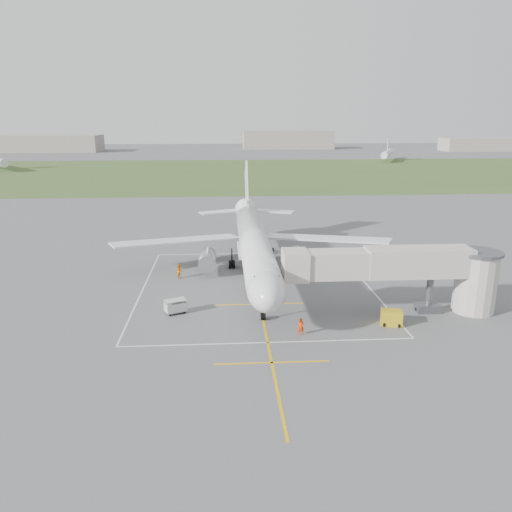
{
  "coord_description": "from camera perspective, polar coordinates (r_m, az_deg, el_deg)",
  "views": [
    {
      "loc": [
        -3.9,
        -62.71,
        20.36
      ],
      "look_at": [
        -0.06,
        -4.0,
        4.0
      ],
      "focal_mm": 35.0,
      "sensor_mm": 36.0,
      "label": 1
    }
  ],
  "objects": [
    {
      "name": "grass_strip",
      "position": [
        193.82,
        -2.61,
        9.5
      ],
      "size": [
        700.0,
        120.0,
        0.02
      ],
      "primitive_type": "cube",
      "color": "#395525",
      "rests_on": "ground"
    },
    {
      "name": "ground",
      "position": [
        66.05,
        -0.18,
        -2.42
      ],
      "size": [
        700.0,
        700.0,
        0.0
      ],
      "primitive_type": "plane",
      "color": "#535355",
      "rests_on": "ground"
    },
    {
      "name": "airliner",
      "position": [
        65.55,
        -0.22,
        1.44
      ],
      "size": [
        38.93,
        46.75,
        13.52
      ],
      "color": "silver",
      "rests_on": "ground"
    },
    {
      "name": "baggage_cart",
      "position": [
        54.54,
        -9.18,
        -5.7
      ],
      "size": [
        2.55,
        2.1,
        1.53
      ],
      "rotation": [
        0.0,
        0.0,
        0.42
      ],
      "color": "#BBBBBB",
      "rests_on": "ground"
    },
    {
      "name": "distant_aircraft",
      "position": [
        227.73,
        -5.47,
        11.25
      ],
      "size": [
        193.2,
        61.74,
        8.85
      ],
      "color": "silver",
      "rests_on": "ground"
    },
    {
      "name": "ramp_worker_nose",
      "position": [
        48.93,
        5.17,
        -8.04
      ],
      "size": [
        0.67,
        0.5,
        1.69
      ],
      "primitive_type": "imported",
      "rotation": [
        0.0,
        0.0,
        -0.17
      ],
      "color": "red",
      "rests_on": "ground"
    },
    {
      "name": "jet_bridge",
      "position": [
        55.23,
        17.24,
        -1.6
      ],
      "size": [
        23.4,
        5.0,
        7.2
      ],
      "color": "#ACA69B",
      "rests_on": "ground"
    },
    {
      "name": "distant_hangars",
      "position": [
        328.48,
        -6.03,
        12.8
      ],
      "size": [
        345.0,
        49.0,
        12.0
      ],
      "color": "gray",
      "rests_on": "ground"
    },
    {
      "name": "ramp_worker_wing",
      "position": [
        66.23,
        -8.75,
        -1.69
      ],
      "size": [
        1.13,
        1.18,
        1.91
      ],
      "primitive_type": "imported",
      "rotation": [
        0.0,
        0.0,
        2.22
      ],
      "color": "orange",
      "rests_on": "ground"
    },
    {
      "name": "gpu_unit",
      "position": [
        52.74,
        15.23,
        -6.83
      ],
      "size": [
        2.37,
        1.9,
        1.58
      ],
      "rotation": [
        0.0,
        0.0,
        -0.24
      ],
      "color": "#B79B16",
      "rests_on": "ground"
    },
    {
      "name": "apron_markings",
      "position": [
        60.55,
        0.17,
        -4.1
      ],
      "size": [
        28.2,
        60.0,
        0.01
      ],
      "color": "gold",
      "rests_on": "ground"
    }
  ]
}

